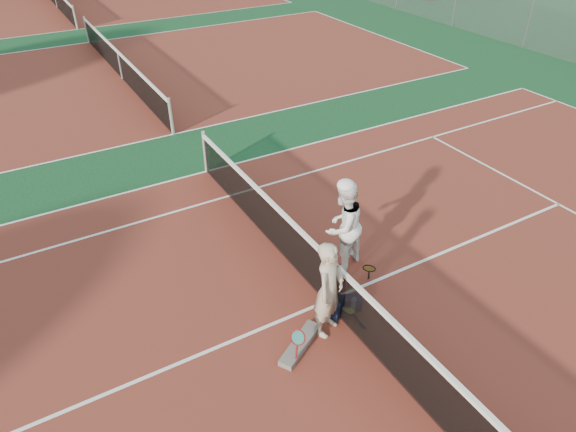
{
  "coord_description": "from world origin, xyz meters",
  "views": [
    {
      "loc": [
        -3.94,
        -5.46,
        6.4
      ],
      "look_at": [
        0.0,
        1.36,
        1.05
      ],
      "focal_mm": 32.0,
      "sensor_mm": 36.0,
      "label": 1
    }
  ],
  "objects_px": {
    "player_a": "(329,290)",
    "racket_black_held": "(368,275)",
    "water_bottle": "(353,306)",
    "racket_red": "(298,345)",
    "net_main": "(327,280)",
    "sports_bag_navy": "(334,307)",
    "player_b": "(343,226)",
    "sports_bag_purple": "(353,303)",
    "racket_spare": "(349,310)"
  },
  "relations": [
    {
      "from": "player_a",
      "to": "racket_black_held",
      "type": "relative_size",
      "value": 3.24
    },
    {
      "from": "racket_black_held",
      "to": "water_bottle",
      "type": "relative_size",
      "value": 1.81
    },
    {
      "from": "racket_red",
      "to": "water_bottle",
      "type": "relative_size",
      "value": 1.94
    },
    {
      "from": "water_bottle",
      "to": "racket_red",
      "type": "bearing_deg",
      "value": -164.14
    },
    {
      "from": "racket_red",
      "to": "racket_black_held",
      "type": "height_order",
      "value": "racket_red"
    },
    {
      "from": "net_main",
      "to": "sports_bag_navy",
      "type": "xyz_separation_m",
      "value": [
        -0.05,
        -0.31,
        -0.36
      ]
    },
    {
      "from": "player_b",
      "to": "sports_bag_purple",
      "type": "relative_size",
      "value": 6.09
    },
    {
      "from": "racket_black_held",
      "to": "sports_bag_navy",
      "type": "bearing_deg",
      "value": -28.97
    },
    {
      "from": "player_a",
      "to": "water_bottle",
      "type": "distance_m",
      "value": 0.96
    },
    {
      "from": "net_main",
      "to": "player_b",
      "type": "bearing_deg",
      "value": 42.08
    },
    {
      "from": "sports_bag_navy",
      "to": "racket_black_held",
      "type": "bearing_deg",
      "value": 16.46
    },
    {
      "from": "racket_red",
      "to": "racket_black_held",
      "type": "bearing_deg",
      "value": -21.92
    },
    {
      "from": "racket_black_held",
      "to": "net_main",
      "type": "bearing_deg",
      "value": -47.43
    },
    {
      "from": "net_main",
      "to": "racket_red",
      "type": "xyz_separation_m",
      "value": [
        -1.09,
        -0.82,
        -0.22
      ]
    },
    {
      "from": "racket_red",
      "to": "net_main",
      "type": "bearing_deg",
      "value": -6.63
    },
    {
      "from": "racket_black_held",
      "to": "water_bottle",
      "type": "distance_m",
      "value": 0.76
    },
    {
      "from": "net_main",
      "to": "racket_black_held",
      "type": "xyz_separation_m",
      "value": [
        0.89,
        -0.03,
        -0.24
      ]
    },
    {
      "from": "player_a",
      "to": "racket_red",
      "type": "distance_m",
      "value": 0.98
    },
    {
      "from": "net_main",
      "to": "water_bottle",
      "type": "xyz_separation_m",
      "value": [
        0.26,
        -0.44,
        -0.36
      ]
    },
    {
      "from": "sports_bag_navy",
      "to": "sports_bag_purple",
      "type": "height_order",
      "value": "sports_bag_navy"
    },
    {
      "from": "player_a",
      "to": "racket_spare",
      "type": "relative_size",
      "value": 2.97
    },
    {
      "from": "net_main",
      "to": "sports_bag_purple",
      "type": "height_order",
      "value": "net_main"
    },
    {
      "from": "player_b",
      "to": "player_a",
      "type": "bearing_deg",
      "value": 30.91
    },
    {
      "from": "player_b",
      "to": "sports_bag_navy",
      "type": "relative_size",
      "value": 4.75
    },
    {
      "from": "racket_black_held",
      "to": "water_bottle",
      "type": "xyz_separation_m",
      "value": [
        -0.63,
        -0.41,
        -0.12
      ]
    },
    {
      "from": "racket_black_held",
      "to": "racket_red",
      "type": "bearing_deg",
      "value": -23.57
    },
    {
      "from": "player_b",
      "to": "racket_black_held",
      "type": "xyz_separation_m",
      "value": [
        0.07,
        -0.77,
        -0.64
      ]
    },
    {
      "from": "racket_spare",
      "to": "water_bottle",
      "type": "bearing_deg",
      "value": -104.56
    },
    {
      "from": "racket_black_held",
      "to": "sports_bag_purple",
      "type": "height_order",
      "value": "racket_black_held"
    },
    {
      "from": "player_b",
      "to": "water_bottle",
      "type": "bearing_deg",
      "value": 47.87
    },
    {
      "from": "net_main",
      "to": "sports_bag_navy",
      "type": "distance_m",
      "value": 0.48
    },
    {
      "from": "racket_red",
      "to": "water_bottle",
      "type": "bearing_deg",
      "value": -27.92
    },
    {
      "from": "player_a",
      "to": "sports_bag_navy",
      "type": "height_order",
      "value": "player_a"
    },
    {
      "from": "racket_red",
      "to": "sports_bag_navy",
      "type": "relative_size",
      "value": 1.51
    },
    {
      "from": "player_a",
      "to": "racket_spare",
      "type": "bearing_deg",
      "value": -18.79
    },
    {
      "from": "racket_red",
      "to": "sports_bag_purple",
      "type": "bearing_deg",
      "value": -25.25
    },
    {
      "from": "player_a",
      "to": "player_b",
      "type": "bearing_deg",
      "value": 16.12
    },
    {
      "from": "racket_spare",
      "to": "sports_bag_navy",
      "type": "bearing_deg",
      "value": 61.06
    },
    {
      "from": "net_main",
      "to": "water_bottle",
      "type": "distance_m",
      "value": 0.63
    },
    {
      "from": "racket_red",
      "to": "sports_bag_purple",
      "type": "distance_m",
      "value": 1.48
    },
    {
      "from": "racket_red",
      "to": "racket_black_held",
      "type": "xyz_separation_m",
      "value": [
        1.98,
        0.79,
        -0.02
      ]
    },
    {
      "from": "sports_bag_navy",
      "to": "player_a",
      "type": "bearing_deg",
      "value": -141.62
    },
    {
      "from": "net_main",
      "to": "player_a",
      "type": "distance_m",
      "value": 0.75
    },
    {
      "from": "player_a",
      "to": "sports_bag_navy",
      "type": "bearing_deg",
      "value": 6.77
    },
    {
      "from": "net_main",
      "to": "racket_spare",
      "type": "height_order",
      "value": "net_main"
    },
    {
      "from": "water_bottle",
      "to": "sports_bag_navy",
      "type": "bearing_deg",
      "value": 156.69
    },
    {
      "from": "racket_red",
      "to": "sports_bag_purple",
      "type": "relative_size",
      "value": 1.93
    },
    {
      "from": "player_b",
      "to": "racket_red",
      "type": "xyz_separation_m",
      "value": [
        -1.9,
        -1.56,
        -0.63
      ]
    },
    {
      "from": "net_main",
      "to": "sports_bag_purple",
      "type": "bearing_deg",
      "value": -48.84
    },
    {
      "from": "racket_black_held",
      "to": "sports_bag_navy",
      "type": "relative_size",
      "value": 1.41
    }
  ]
}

